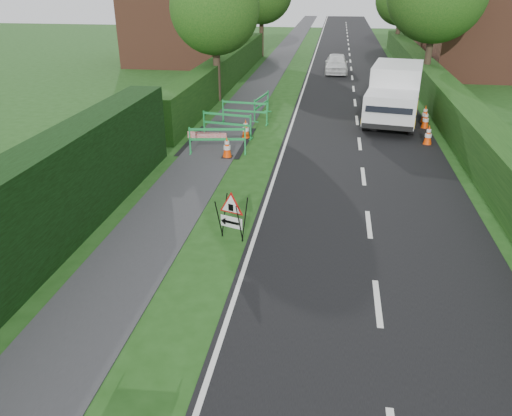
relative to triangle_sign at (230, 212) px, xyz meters
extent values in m
plane|color=#1B4313|center=(0.92, -3.18, -0.74)|extent=(120.00, 120.00, 0.00)
cube|color=black|center=(3.42, 31.82, -0.74)|extent=(6.00, 90.00, 0.02)
cube|color=#2D2D30|center=(-2.08, 31.82, -0.74)|extent=(2.00, 90.00, 0.02)
cube|color=black|center=(-4.08, -3.18, -0.74)|extent=(1.10, 18.00, 2.50)
cube|color=#14380F|center=(-4.08, 18.82, -0.74)|extent=(1.00, 24.00, 1.80)
cube|color=#14380F|center=(7.42, 12.82, -0.74)|extent=(1.20, 50.00, 1.50)
cube|color=brown|center=(-9.08, 26.82, 2.01)|extent=(7.00, 7.00, 5.50)
cube|color=brown|center=(11.92, 24.82, 2.01)|extent=(7.00, 7.00, 5.50)
cube|color=brown|center=(12.92, 38.82, 2.01)|extent=(7.00, 7.00, 5.50)
cylinder|color=#2D2116|center=(-3.68, 14.82, 0.57)|extent=(0.36, 0.36, 2.62)
sphere|color=#164111|center=(-3.68, 14.82, 3.75)|extent=(4.40, 4.40, 4.40)
cylinder|color=#2D2116|center=(7.32, 18.82, 0.75)|extent=(0.36, 0.36, 2.97)
cylinder|color=#2D2116|center=(-3.68, 30.82, 0.66)|extent=(0.36, 0.36, 2.80)
cylinder|color=#2D2116|center=(7.32, 34.82, 0.48)|extent=(0.36, 0.36, 2.45)
cylinder|color=black|center=(-0.28, -0.03, -0.19)|extent=(0.13, 0.32, 1.07)
cylinder|color=black|center=(-0.19, 0.22, -0.19)|extent=(0.13, 0.32, 1.07)
cylinder|color=black|center=(0.27, -0.22, -0.19)|extent=(0.13, 0.32, 1.07)
cylinder|color=black|center=(0.35, 0.04, -0.19)|extent=(0.13, 0.32, 1.07)
cube|color=white|center=(0.03, -0.01, -0.26)|extent=(0.57, 0.21, 0.29)
cube|color=black|center=(0.03, -0.03, -0.26)|extent=(0.40, 0.15, 0.07)
cone|color=black|center=(-0.19, 0.05, -0.26)|extent=(0.18, 0.21, 0.17)
cube|color=black|center=(0.03, -0.03, 0.14)|extent=(0.13, 0.05, 0.17)
cube|color=silver|center=(5.05, 12.64, 0.68)|extent=(2.56, 3.59, 1.98)
cube|color=silver|center=(4.64, 10.17, 0.29)|extent=(2.37, 2.44, 1.21)
cube|color=black|center=(4.47, 9.16, 0.59)|extent=(1.82, 0.52, 0.55)
cube|color=#E1BA0B|center=(3.87, 11.86, -0.11)|extent=(0.85, 5.00, 0.25)
cube|color=#E1BA0B|center=(5.91, 11.53, -0.11)|extent=(0.85, 5.00, 0.25)
cube|color=black|center=(4.48, 9.17, -0.25)|extent=(2.00, 0.45, 0.20)
cylinder|color=black|center=(3.72, 10.27, -0.33)|extent=(0.38, 0.85, 0.82)
cylinder|color=black|center=(5.54, 9.97, -0.33)|extent=(0.38, 0.85, 0.82)
cylinder|color=black|center=(4.26, 13.53, -0.33)|extent=(0.38, 0.85, 0.82)
cylinder|color=black|center=(6.08, 13.23, -0.33)|extent=(0.38, 0.85, 0.82)
cube|color=black|center=(5.99, 8.63, -0.72)|extent=(0.38, 0.38, 0.04)
cone|color=#FE4208|center=(5.99, 8.63, -0.33)|extent=(0.32, 0.32, 0.75)
cylinder|color=white|center=(5.99, 8.63, -0.36)|extent=(0.25, 0.25, 0.14)
cylinder|color=white|center=(5.99, 8.63, -0.18)|extent=(0.17, 0.17, 0.10)
cube|color=black|center=(6.24, 10.97, -0.72)|extent=(0.38, 0.38, 0.04)
cone|color=#FE4208|center=(6.24, 10.97, -0.33)|extent=(0.32, 0.32, 0.75)
cylinder|color=white|center=(6.24, 10.97, -0.36)|extent=(0.25, 0.25, 0.14)
cylinder|color=white|center=(6.24, 10.97, -0.18)|extent=(0.17, 0.17, 0.10)
cube|color=black|center=(6.34, 11.90, -0.72)|extent=(0.38, 0.38, 0.04)
cone|color=#FE4208|center=(6.34, 11.90, -0.33)|extent=(0.32, 0.32, 0.75)
cylinder|color=white|center=(6.34, 11.90, -0.36)|extent=(0.25, 0.25, 0.14)
cylinder|color=white|center=(6.34, 11.90, -0.18)|extent=(0.17, 0.17, 0.10)
cube|color=black|center=(-1.34, 5.99, -0.72)|extent=(0.38, 0.38, 0.04)
cone|color=#FE4208|center=(-1.34, 5.99, -0.33)|extent=(0.32, 0.32, 0.75)
cylinder|color=white|center=(-1.34, 5.99, -0.36)|extent=(0.25, 0.25, 0.14)
cylinder|color=white|center=(-1.34, 5.99, -0.18)|extent=(0.17, 0.17, 0.10)
cube|color=black|center=(-1.08, 8.40, -0.72)|extent=(0.38, 0.38, 0.04)
cone|color=#FE4208|center=(-1.08, 8.40, -0.33)|extent=(0.32, 0.32, 0.75)
cylinder|color=white|center=(-1.08, 8.40, -0.36)|extent=(0.25, 0.25, 0.14)
cylinder|color=white|center=(-1.08, 8.40, -0.18)|extent=(0.17, 0.17, 0.10)
cube|color=#1A9341|center=(-2.75, 6.20, -0.24)|extent=(0.06, 0.06, 1.00)
cube|color=#1A9341|center=(-0.78, 6.53, -0.24)|extent=(0.06, 0.06, 1.00)
cube|color=#1A9341|center=(-1.76, 6.36, 0.18)|extent=(1.98, 0.38, 0.08)
cube|color=#1A9341|center=(-1.76, 6.36, -0.19)|extent=(1.98, 0.38, 0.08)
cube|color=#1A9341|center=(-2.75, 6.20, -0.72)|extent=(0.12, 0.36, 0.04)
cube|color=#1A9341|center=(-0.78, 6.53, -0.72)|extent=(0.12, 0.36, 0.04)
cube|color=#1A9341|center=(-2.83, 8.63, -0.24)|extent=(0.06, 0.06, 1.00)
cube|color=#1A9341|center=(-0.86, 8.30, -0.24)|extent=(0.06, 0.06, 1.00)
cube|color=#1A9341|center=(-1.85, 8.47, 0.18)|extent=(1.98, 0.38, 0.08)
cube|color=#1A9341|center=(-1.85, 8.47, -0.19)|extent=(1.98, 0.38, 0.08)
cube|color=#1A9341|center=(-2.83, 8.63, -0.72)|extent=(0.12, 0.36, 0.04)
cube|color=#1A9341|center=(-0.86, 8.30, -0.72)|extent=(0.12, 0.36, 0.04)
cube|color=#1A9341|center=(-2.50, 10.69, -0.24)|extent=(0.05, 0.05, 1.00)
cube|color=#1A9341|center=(-0.51, 10.49, -0.24)|extent=(0.05, 0.05, 1.00)
cube|color=#1A9341|center=(-1.50, 10.59, 0.18)|extent=(1.99, 0.25, 0.08)
cube|color=#1A9341|center=(-1.50, 10.59, -0.19)|extent=(1.99, 0.25, 0.08)
cube|color=#1A9341|center=(-2.50, 10.69, -0.72)|extent=(0.10, 0.35, 0.04)
cube|color=#1A9341|center=(-0.51, 10.49, -0.72)|extent=(0.10, 0.35, 0.04)
cube|color=#1A9341|center=(-1.11, 10.88, -0.24)|extent=(0.06, 0.06, 1.00)
cube|color=#1A9341|center=(-0.77, 12.85, -0.24)|extent=(0.06, 0.06, 1.00)
cube|color=#1A9341|center=(-0.94, 11.87, 0.18)|extent=(0.38, 1.98, 0.08)
cube|color=#1A9341|center=(-0.94, 11.87, -0.19)|extent=(0.38, 1.98, 0.08)
cube|color=#1A9341|center=(-1.11, 10.88, -0.72)|extent=(0.36, 0.12, 0.04)
cube|color=#1A9341|center=(-0.77, 12.85, -0.72)|extent=(0.36, 0.12, 0.04)
cube|color=red|center=(-2.34, 7.10, -0.74)|extent=(1.50, 0.04, 0.25)
imported|color=white|center=(2.37, 24.04, -0.12)|extent=(1.51, 3.68, 1.25)
camera|label=1|loc=(2.28, -10.65, 5.18)|focal=35.00mm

